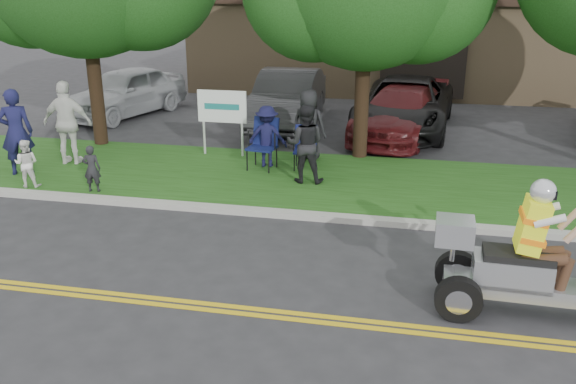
% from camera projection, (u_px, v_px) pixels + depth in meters
% --- Properties ---
extents(ground, '(120.00, 120.00, 0.00)m').
position_uv_depth(ground, '(279.00, 296.00, 8.94)').
color(ground, '#28282B').
rests_on(ground, ground).
extents(centerline_near, '(60.00, 0.10, 0.01)m').
position_uv_depth(centerline_near, '(270.00, 317.00, 8.40)').
color(centerline_near, gold).
rests_on(centerline_near, ground).
extents(centerline_far, '(60.00, 0.10, 0.01)m').
position_uv_depth(centerline_far, '(272.00, 311.00, 8.55)').
color(centerline_far, gold).
rests_on(centerline_far, ground).
extents(curb, '(60.00, 0.25, 0.12)m').
position_uv_depth(curb, '(313.00, 216.00, 11.73)').
color(curb, '#A8A89E').
rests_on(curb, ground).
extents(grass_verge, '(60.00, 4.00, 0.10)m').
position_uv_depth(grass_verge, '(329.00, 181.00, 13.71)').
color(grass_verge, '#1D4612').
rests_on(grass_verge, ground).
extents(commercial_building, '(18.00, 8.20, 4.00)m').
position_uv_depth(commercial_building, '(424.00, 36.00, 25.36)').
color(commercial_building, '#9E7F5B').
rests_on(commercial_building, ground).
extents(business_sign, '(1.25, 0.06, 1.75)m').
position_uv_depth(business_sign, '(222.00, 110.00, 15.14)').
color(business_sign, silver).
rests_on(business_sign, ground).
extents(trike_scooter, '(3.01, 1.01, 1.97)m').
position_uv_depth(trike_scooter, '(535.00, 269.00, 8.26)').
color(trike_scooter, black).
rests_on(trike_scooter, ground).
extents(lawn_chair_a, '(0.56, 0.58, 1.00)m').
position_uv_depth(lawn_chair_a, '(306.00, 144.00, 14.33)').
color(lawn_chair_a, black).
rests_on(lawn_chair_a, grass_verge).
extents(lawn_chair_b, '(0.72, 0.74, 1.19)m').
position_uv_depth(lawn_chair_b, '(264.00, 140.00, 14.30)').
color(lawn_chair_b, black).
rests_on(lawn_chair_b, grass_verge).
extents(spectator_adult_left, '(0.86, 0.75, 1.97)m').
position_uv_depth(spectator_adult_left, '(16.00, 132.00, 13.75)').
color(spectator_adult_left, '#171841').
rests_on(spectator_adult_left, grass_verge).
extents(spectator_adult_mid, '(0.87, 0.69, 1.73)m').
position_uv_depth(spectator_adult_mid, '(305.00, 144.00, 13.26)').
color(spectator_adult_mid, black).
rests_on(spectator_adult_mid, grass_verge).
extents(spectator_adult_right, '(1.22, 0.62, 2.00)m').
position_uv_depth(spectator_adult_right, '(68.00, 123.00, 14.51)').
color(spectator_adult_right, white).
rests_on(spectator_adult_right, grass_verge).
extents(spectator_chair_a, '(0.99, 0.63, 1.46)m').
position_uv_depth(spectator_chair_a, '(267.00, 136.00, 14.39)').
color(spectator_chair_a, '#141438').
rests_on(spectator_chair_a, grass_verge).
extents(spectator_chair_b, '(0.94, 0.70, 1.74)m').
position_uv_depth(spectator_chair_b, '(309.00, 125.00, 14.91)').
color(spectator_chair_b, black).
rests_on(spectator_chair_b, grass_verge).
extents(child_left, '(0.41, 0.31, 1.01)m').
position_uv_depth(child_left, '(92.00, 169.00, 12.77)').
color(child_left, black).
rests_on(child_left, grass_verge).
extents(child_right, '(0.58, 0.50, 1.04)m').
position_uv_depth(child_right, '(26.00, 163.00, 13.06)').
color(child_right, white).
rests_on(child_right, grass_verge).
extents(parked_car_far_left, '(3.18, 5.00, 1.59)m').
position_uv_depth(parked_car_far_left, '(125.00, 92.00, 20.01)').
color(parked_car_far_left, '#A1A3A8').
rests_on(parked_car_far_left, ground).
extents(parked_car_left, '(1.86, 5.06, 1.66)m').
position_uv_depth(parked_car_left, '(287.00, 98.00, 18.79)').
color(parked_car_left, '#333335').
rests_on(parked_car_left, ground).
extents(parked_car_mid, '(3.08, 5.83, 1.56)m').
position_uv_depth(parked_car_mid, '(404.00, 105.00, 18.07)').
color(parked_car_mid, black).
rests_on(parked_car_mid, ground).
extents(parked_car_right, '(3.07, 5.22, 1.42)m').
position_uv_depth(parked_car_right, '(401.00, 113.00, 17.38)').
color(parked_car_right, '#501215').
rests_on(parked_car_right, ground).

